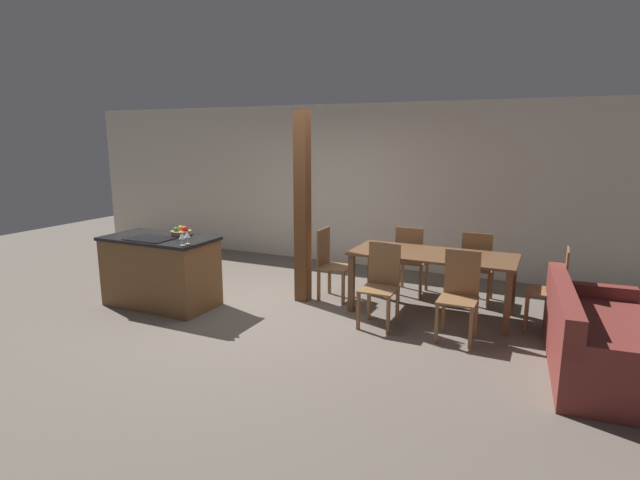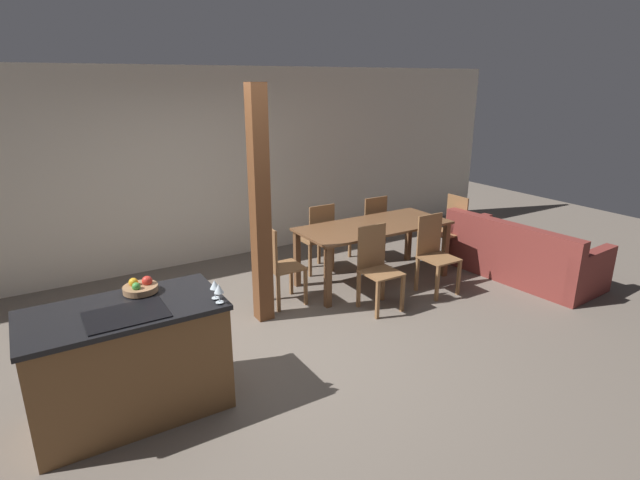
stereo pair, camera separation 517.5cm
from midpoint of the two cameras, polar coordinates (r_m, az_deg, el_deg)
ground_plane at (r=5.13m, az=-34.76°, el=-12.78°), size 16.00×16.00×0.00m
wall_back at (r=7.41m, az=-35.89°, el=6.85°), size 11.20×0.08×2.70m
kitchen_island at (r=5.03m, az=-52.58°, el=-11.66°), size 1.45×0.76×0.92m
fruit_bowl at (r=4.99m, az=-51.22°, el=-5.25°), size 0.27×0.27×0.12m
wine_glass_near at (r=4.34m, az=-47.92°, el=-5.95°), size 0.07×0.07×0.15m
wine_glass_middle at (r=4.42m, az=-47.62°, el=-5.53°), size 0.07×0.07×0.15m
dining_table at (r=5.78m, az=-17.70°, el=0.18°), size 1.97×0.86×0.76m
dining_chair_near_left at (r=5.15m, az=-20.48°, el=-4.25°), size 0.40×0.40×0.96m
dining_chair_near_right at (r=5.36m, az=-11.20°, el=-2.55°), size 0.40×0.40×0.96m
dining_chair_far_left at (r=6.37m, az=-22.89°, el=-0.36°), size 0.40×0.40×0.96m
dining_chair_far_right at (r=6.54m, az=-15.25°, el=0.90°), size 0.40×0.40×0.96m
dining_chair_head_end at (r=5.70m, az=-30.90°, el=-3.61°), size 0.40×0.40×0.96m
dining_chair_foot_end at (r=6.27m, az=-5.45°, el=0.74°), size 0.40×0.40×0.96m
couch at (r=5.78m, az=2.24°, el=-3.00°), size 1.03×1.99×0.79m
timber_post at (r=5.30m, az=-35.41°, el=2.65°), size 0.17×0.17×2.50m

